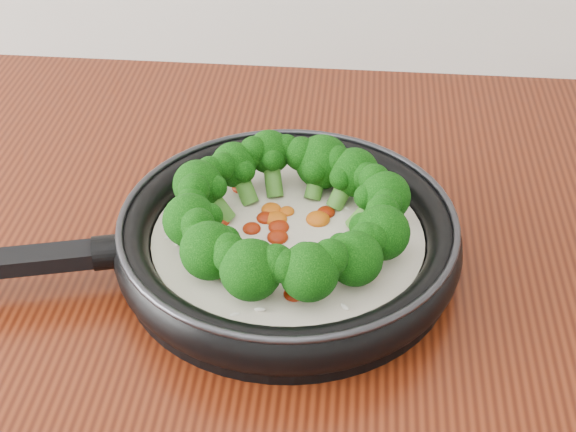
{
  "coord_description": "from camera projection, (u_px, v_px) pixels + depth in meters",
  "views": [
    {
      "loc": [
        0.08,
        0.59,
        1.36
      ],
      "look_at": [
        0.03,
        1.13,
        0.95
      ],
      "focal_mm": 51.48,
      "sensor_mm": 36.0,
      "label": 1
    }
  ],
  "objects": [
    {
      "name": "skillet",
      "position": [
        285.0,
        233.0,
        0.69
      ],
      "size": [
        0.48,
        0.35,
        0.08
      ],
      "color": "black",
      "rests_on": "counter"
    }
  ]
}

